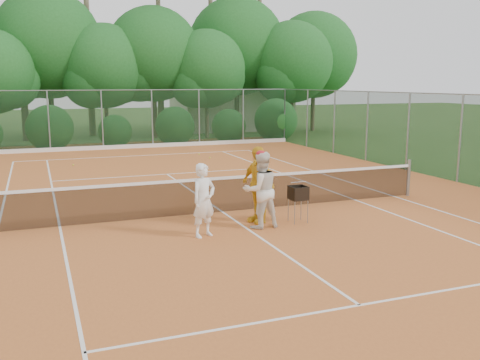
% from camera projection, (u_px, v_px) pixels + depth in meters
% --- Properties ---
extents(ground, '(120.00, 120.00, 0.00)m').
position_uv_depth(ground, '(223.00, 213.00, 14.14)').
color(ground, '#284719').
rests_on(ground, ground).
extents(clay_court, '(18.00, 36.00, 0.02)m').
position_uv_depth(clay_court, '(223.00, 213.00, 14.13)').
color(clay_court, '#BE652B').
rests_on(clay_court, ground).
extents(club_building, '(8.00, 5.00, 3.00)m').
position_uv_depth(club_building, '(231.00, 109.00, 39.07)').
color(club_building, beige).
rests_on(club_building, ground).
extents(tennis_net, '(11.97, 0.10, 1.10)m').
position_uv_depth(tennis_net, '(223.00, 194.00, 14.04)').
color(tennis_net, gray).
rests_on(tennis_net, clay_court).
extents(player_white, '(0.71, 0.60, 1.65)m').
position_uv_depth(player_white, '(204.00, 200.00, 11.80)').
color(player_white, white).
rests_on(player_white, clay_court).
extents(player_center_grp, '(0.93, 0.75, 1.84)m').
position_uv_depth(player_center_grp, '(261.00, 190.00, 12.52)').
color(player_center_grp, white).
rests_on(player_center_grp, clay_court).
extents(player_yellow, '(0.76, 1.19, 1.88)m').
position_uv_depth(player_yellow, '(258.00, 185.00, 13.00)').
color(player_yellow, gold).
rests_on(player_yellow, clay_court).
extents(ball_hopper, '(0.39, 0.39, 0.90)m').
position_uv_depth(ball_hopper, '(298.00, 194.00, 13.04)').
color(ball_hopper, gray).
rests_on(ball_hopper, clay_court).
extents(stray_ball_a, '(0.07, 0.07, 0.07)m').
position_uv_depth(stray_ball_a, '(73.00, 165.00, 22.02)').
color(stray_ball_a, gold).
rests_on(stray_ball_a, clay_court).
extents(stray_ball_b, '(0.07, 0.07, 0.07)m').
position_uv_depth(stray_ball_b, '(199.00, 154.00, 25.33)').
color(stray_ball_b, '#D5E435').
rests_on(stray_ball_b, clay_court).
extents(stray_ball_c, '(0.07, 0.07, 0.07)m').
position_uv_depth(stray_ball_c, '(210.00, 158.00, 24.13)').
color(stray_ball_c, gold).
rests_on(stray_ball_c, clay_court).
extents(court_markings, '(11.03, 23.83, 0.01)m').
position_uv_depth(court_markings, '(223.00, 212.00, 14.13)').
color(court_markings, white).
rests_on(court_markings, clay_court).
extents(fence_back, '(18.07, 0.07, 3.00)m').
position_uv_depth(fence_back, '(128.00, 119.00, 27.63)').
color(fence_back, '#19381E').
rests_on(fence_back, clay_court).
extents(tropical_treeline, '(32.10, 8.49, 15.03)m').
position_uv_depth(tropical_treeline, '(135.00, 54.00, 32.28)').
color(tropical_treeline, brown).
rests_on(tropical_treeline, ground).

